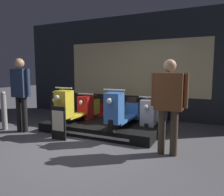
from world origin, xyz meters
The scene contains 13 objects.
ground_plane centered at (0.00, 0.00, 0.00)m, with size 30.00×30.00×0.00m, color #4C4C51.
shop_wall_back centered at (0.00, 3.21, 1.60)m, with size 8.19×0.09×3.20m.
display_platform centered at (-0.15, 1.23, 0.11)m, with size 2.78×1.30×0.22m.
scooter_display_left centered at (-0.77, 1.21, 0.58)m, with size 0.46×1.70×0.89m.
scooter_display_right centered at (0.48, 1.21, 0.58)m, with size 0.46×1.70×0.89m.
scooter_backrow_0 centered at (-1.60, 2.08, 0.36)m, with size 0.46×1.70×0.89m.
scooter_backrow_1 centered at (-0.75, 2.08, 0.36)m, with size 0.46×1.70×0.89m.
scooter_backrow_2 centered at (0.10, 2.08, 0.36)m, with size 0.46×1.70×0.89m.
scooter_backrow_3 centered at (0.96, 2.08, 0.36)m, with size 0.46×1.70×0.89m.
person_left_browsing centered at (-1.91, 0.43, 1.04)m, with size 0.57×0.23×1.77m.
person_right_browsing centered at (1.60, 0.43, 1.00)m, with size 0.63×0.26×1.67m.
price_sign_board centered at (-0.69, 0.29, 0.37)m, with size 0.37×0.04×0.73m.
street_bollard centered at (-2.45, 0.37, 0.49)m, with size 0.13×0.13×0.98m.
Camera 1 is at (2.30, -3.36, 1.47)m, focal length 35.00 mm.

